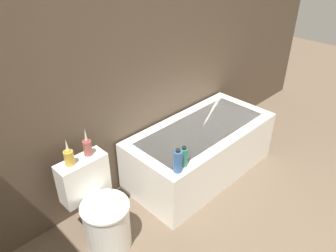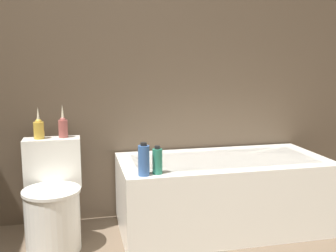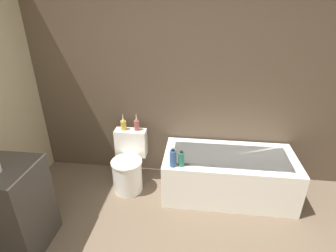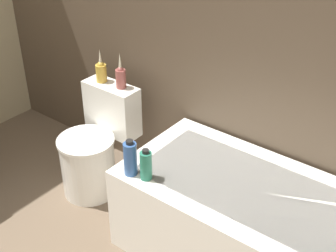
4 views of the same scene
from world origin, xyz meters
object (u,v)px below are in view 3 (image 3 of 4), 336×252
at_px(bathtub, 228,174).
at_px(vase_silver, 137,124).
at_px(vase_gold, 123,124).
at_px(shampoo_bottle_tall, 173,158).
at_px(shampoo_bottle_short, 181,159).
at_px(toilet, 129,166).

distance_m(bathtub, vase_silver, 1.25).
height_order(bathtub, vase_gold, vase_gold).
bearing_deg(bathtub, vase_silver, 170.76).
bearing_deg(shampoo_bottle_tall, bathtub, 24.38).
relative_size(vase_gold, shampoo_bottle_tall, 1.05).
bearing_deg(vase_gold, bathtub, -7.63).
bearing_deg(shampoo_bottle_short, vase_silver, 142.25).
xyz_separation_m(vase_gold, shampoo_bottle_short, (0.74, -0.44, -0.16)).
distance_m(vase_silver, shampoo_bottle_tall, 0.70).
xyz_separation_m(vase_silver, shampoo_bottle_short, (0.58, -0.45, -0.17)).
bearing_deg(toilet, bathtub, 0.73).
height_order(toilet, shampoo_bottle_tall, shampoo_bottle_tall).
xyz_separation_m(shampoo_bottle_tall, shampoo_bottle_short, (0.09, 0.02, -0.01)).
distance_m(vase_gold, shampoo_bottle_tall, 0.81).
bearing_deg(bathtub, shampoo_bottle_tall, -155.62).
xyz_separation_m(toilet, shampoo_bottle_tall, (0.57, -0.27, 0.33)).
xyz_separation_m(vase_silver, shampoo_bottle_tall, (0.49, -0.47, -0.15)).
bearing_deg(vase_silver, toilet, -112.19).
bearing_deg(vase_gold, vase_silver, 3.77).
distance_m(toilet, shampoo_bottle_short, 0.77).
height_order(vase_gold, shampoo_bottle_tall, vase_gold).
bearing_deg(vase_silver, bathtub, -9.24).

